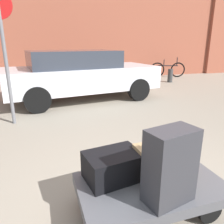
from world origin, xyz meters
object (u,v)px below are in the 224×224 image
(duffel_bag_tan_rear_left, at_px, (163,160))
(parked_car, at_px, (80,74))
(bollard_kerb_mid, at_px, (170,76))
(suitcase_charcoal_center, at_px, (170,166))
(no_parking_sign, at_px, (4,46))
(bollard_kerb_near, at_px, (136,77))
(luggage_cart, at_px, (151,189))
(bicycle_leaning, at_px, (168,70))
(suitcase_black_front_left, at_px, (113,166))

(duffel_bag_tan_rear_left, relative_size, parked_car, 0.12)
(duffel_bag_tan_rear_left, bearing_deg, bollard_kerb_mid, 55.15)
(suitcase_charcoal_center, height_order, no_parking_sign, no_parking_sign)
(duffel_bag_tan_rear_left, relative_size, bollard_kerb_near, 0.99)
(luggage_cart, height_order, duffel_bag_tan_rear_left, duffel_bag_tan_rear_left)
(suitcase_charcoal_center, bearing_deg, bicycle_leaning, 46.02)
(luggage_cart, xyz_separation_m, duffel_bag_tan_rear_left, (0.19, 0.12, 0.22))
(luggage_cart, distance_m, duffel_bag_tan_rear_left, 0.31)
(bollard_kerb_near, xyz_separation_m, no_parking_sign, (-4.36, -3.51, 1.27))
(duffel_bag_tan_rear_left, distance_m, suitcase_black_front_left, 0.51)
(suitcase_black_front_left, bearing_deg, bicycle_leaning, 46.89)
(luggage_cart, xyz_separation_m, bicycle_leaning, (5.14, 8.06, 0.10))
(parked_car, bearing_deg, no_parking_sign, -136.37)
(suitcase_black_front_left, distance_m, bicycle_leaning, 9.58)
(luggage_cart, distance_m, parked_car, 4.88)
(parked_car, distance_m, bicycle_leaning, 5.89)
(suitcase_charcoal_center, relative_size, no_parking_sign, 0.25)
(suitcase_black_front_left, bearing_deg, suitcase_charcoal_center, -61.09)
(duffel_bag_tan_rear_left, relative_size, suitcase_black_front_left, 1.04)
(suitcase_charcoal_center, relative_size, duffel_bag_tan_rear_left, 1.14)
(duffel_bag_tan_rear_left, xyz_separation_m, bicycle_leaning, (4.95, 7.94, -0.12))
(luggage_cart, distance_m, suitcase_charcoal_center, 0.46)
(suitcase_black_front_left, height_order, bollard_kerb_mid, suitcase_black_front_left)
(bicycle_leaning, relative_size, bollard_kerb_near, 3.04)
(bicycle_leaning, bearing_deg, suitcase_black_front_left, -124.72)
(suitcase_black_front_left, distance_m, bollard_kerb_near, 7.26)
(bollard_kerb_near, bearing_deg, suitcase_charcoal_center, -112.14)
(no_parking_sign, bearing_deg, suitcase_black_front_left, -68.43)
(luggage_cart, distance_m, bollard_kerb_near, 7.29)
(luggage_cart, bearing_deg, bicycle_leaning, 57.48)
(bollard_kerb_near, bearing_deg, bollard_kerb_mid, 0.00)
(parked_car, distance_m, bollard_kerb_mid, 4.65)
(no_parking_sign, bearing_deg, bicycle_leaning, 36.16)
(suitcase_charcoal_center, distance_m, suitcase_black_front_left, 0.58)
(luggage_cart, distance_m, bicycle_leaning, 9.56)
(luggage_cart, bearing_deg, duffel_bag_tan_rear_left, 32.13)
(suitcase_charcoal_center, relative_size, bollard_kerb_near, 1.13)
(luggage_cart, bearing_deg, suitcase_black_front_left, 149.20)
(bicycle_leaning, bearing_deg, duffel_bag_tan_rear_left, -121.94)
(luggage_cart, relative_size, parked_car, 0.31)
(bicycle_leaning, xyz_separation_m, no_parking_sign, (-6.65, -4.86, 1.18))
(no_parking_sign, bearing_deg, luggage_cart, -64.79)
(duffel_bag_tan_rear_left, height_order, no_parking_sign, no_parking_sign)
(suitcase_charcoal_center, xyz_separation_m, suitcase_black_front_left, (-0.33, 0.44, -0.18))
(suitcase_charcoal_center, xyz_separation_m, bicycle_leaning, (5.12, 8.31, -0.29))
(suitcase_charcoal_center, bearing_deg, bollard_kerb_mid, 45.19)
(suitcase_charcoal_center, height_order, bollard_kerb_near, suitcase_charcoal_center)
(bollard_kerb_near, bearing_deg, luggage_cart, -113.02)
(no_parking_sign, bearing_deg, bollard_kerb_mid, 30.50)
(parked_car, xyz_separation_m, bicycle_leaning, (4.92, 3.21, -0.39))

